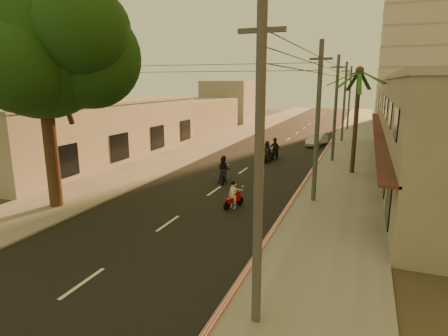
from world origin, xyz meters
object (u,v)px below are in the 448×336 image
at_px(broadleaf_tree, 49,48).
at_px(scooter_red, 233,196).
at_px(palm_tree, 359,77).
at_px(scooter_mid_a, 224,170).
at_px(scooter_far_a, 267,153).
at_px(scooter_mid_b, 275,150).
at_px(parked_car, 317,140).

height_order(broadleaf_tree, scooter_red, broadleaf_tree).
bearing_deg(palm_tree, scooter_mid_a, -144.26).
relative_size(broadleaf_tree, scooter_mid_a, 6.27).
xyz_separation_m(palm_tree, scooter_red, (-5.79, -10.65, -6.44)).
bearing_deg(scooter_mid_a, palm_tree, 20.08).
xyz_separation_m(broadleaf_tree, scooter_far_a, (7.54, 15.63, -7.63)).
bearing_deg(scooter_far_a, scooter_mid_b, 78.69).
height_order(scooter_red, scooter_mid_b, scooter_mid_b).
xyz_separation_m(palm_tree, parked_car, (-4.14, 12.00, -6.50)).
height_order(scooter_red, parked_car, scooter_red).
xyz_separation_m(broadleaf_tree, parked_car, (10.47, 25.86, -7.83)).
bearing_deg(scooter_far_a, parked_car, 76.44).
xyz_separation_m(broadleaf_tree, scooter_mid_a, (6.46, 7.99, -7.60)).
bearing_deg(scooter_mid_b, scooter_red, -82.83).
bearing_deg(broadleaf_tree, scooter_red, 19.96).
distance_m(broadleaf_tree, scooter_far_a, 18.96).
height_order(palm_tree, scooter_red, palm_tree).
relative_size(broadleaf_tree, palm_tree, 1.48).
relative_size(scooter_mid_a, scooter_far_a, 1.00).
xyz_separation_m(scooter_mid_a, scooter_mid_b, (1.43, 9.04, 0.01)).
xyz_separation_m(broadleaf_tree, palm_tree, (14.61, 13.86, -1.33)).
height_order(scooter_mid_b, scooter_far_a, scooter_mid_b).
bearing_deg(parked_car, broadleaf_tree, -102.16).
bearing_deg(scooter_red, palm_tree, 82.64).
bearing_deg(parked_car, scooter_far_a, -96.09).
bearing_deg(scooter_far_a, broadleaf_tree, -113.34).
height_order(scooter_far_a, parked_car, scooter_far_a).
distance_m(scooter_red, scooter_mid_b, 13.86).
distance_m(broadleaf_tree, scooter_mid_b, 20.24).
relative_size(scooter_mid_a, parked_car, 0.47).
bearing_deg(scooter_mid_b, palm_tree, -21.99).
bearing_deg(scooter_mid_a, scooter_mid_b, 65.37).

